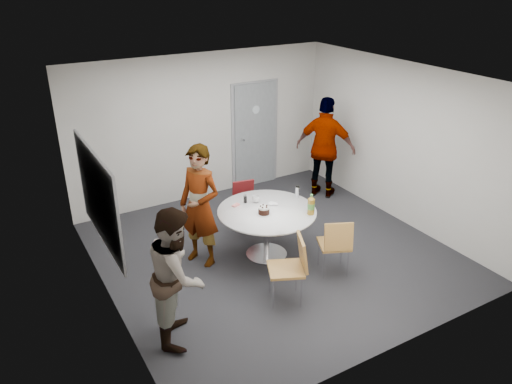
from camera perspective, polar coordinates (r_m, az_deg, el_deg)
floor at (r=7.82m, az=2.00°, el=-6.91°), size 5.00×5.00×0.00m
ceiling at (r=6.80m, az=2.34°, el=12.85°), size 5.00×5.00×0.00m
wall_back at (r=9.29m, az=-6.13°, el=7.35°), size 5.00×0.00×5.00m
wall_left at (r=6.34m, az=-17.35°, el=-2.14°), size 0.00×5.00×5.00m
wall_right at (r=8.72m, az=16.28°, el=5.33°), size 0.00×5.00×5.00m
wall_front at (r=5.48m, az=16.28°, el=-6.45°), size 5.00×0.00×5.00m
door at (r=9.84m, az=-0.14°, el=6.52°), size 1.02×0.17×2.12m
whiteboard at (r=6.49m, az=-17.56°, el=-0.58°), size 0.04×1.90×1.25m
table at (r=7.44m, az=1.47°, el=-2.80°), size 1.47×1.47×1.08m
chair_near_left at (r=6.52m, az=4.26°, el=-8.06°), size 0.62×0.60×0.94m
chair_near_right at (r=7.11m, az=9.13°, el=-5.66°), size 0.56×0.59×0.89m
chair_far at (r=8.33m, az=-1.25°, el=-0.94°), size 0.45×0.48×0.81m
person_main at (r=7.21m, az=-6.44°, el=-1.62°), size 0.70×0.80×1.83m
person_left at (r=5.86m, az=-8.99°, el=-9.31°), size 0.94×1.02×1.69m
person_right at (r=9.41m, az=7.94°, el=4.99°), size 1.05×1.18×1.92m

